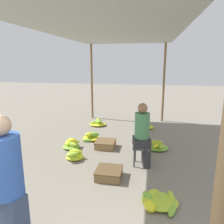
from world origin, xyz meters
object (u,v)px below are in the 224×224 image
vendor_foreground (7,187)px  banana_pile_right_1 (147,126)px  banana_pile_left_1 (71,145)px  banana_pile_right_2 (158,146)px  stool (141,150)px  crate_near (109,173)px  crate_mid (105,144)px  banana_pile_left_3 (98,123)px  banana_pile_right_0 (158,201)px  banana_pile_left_0 (74,155)px  vendor_seated (143,134)px  banana_pile_left_2 (91,137)px

vendor_foreground → banana_pile_right_1: size_ratio=3.48×
banana_pile_left_1 → banana_pile_right_2: (2.13, 0.35, -0.02)m
banana_pile_left_1 → stool: bearing=-18.2°
vendor_foreground → crate_near: bearing=68.0°
banana_pile_left_1 → crate_mid: 0.86m
banana_pile_left_3 → banana_pile_right_0: (1.92, -3.92, -0.03)m
banana_pile_left_0 → banana_pile_right_1: banana_pile_left_0 is taller
stool → banana_pile_left_0: stool is taller
banana_pile_left_1 → banana_pile_right_0: (2.09, -1.86, -0.04)m
crate_near → crate_mid: 1.47m
vendor_seated → banana_pile_left_3: size_ratio=2.36×
crate_mid → banana_pile_left_0: bearing=-125.1°
vendor_seated → banana_pile_left_3: bearing=121.4°
banana_pile_left_2 → banana_pile_left_0: bearing=-91.8°
banana_pile_left_1 → banana_pile_left_2: 0.74m
banana_pile_right_0 → crate_mid: crate_mid is taller
vendor_seated → banana_pile_left_1: vendor_seated is taller
stool → banana_pile_left_0: size_ratio=0.82×
banana_pile_left_3 → banana_pile_right_1: banana_pile_left_3 is taller
vendor_foreground → banana_pile_left_0: (-0.18, 2.46, -0.75)m
banana_pile_left_1 → banana_pile_left_2: bearing=63.9°
vendor_foreground → banana_pile_left_2: vendor_foreground is taller
stool → banana_pile_left_3: stool is taller
vendor_foreground → banana_pile_left_0: size_ratio=3.17×
banana_pile_left_0 → vendor_seated: bearing=-0.6°
banana_pile_left_1 → crate_near: banana_pile_left_1 is taller
banana_pile_left_2 → crate_mid: banana_pile_left_2 is taller
banana_pile_left_0 → crate_mid: bearing=54.9°
banana_pile_right_2 → crate_mid: size_ratio=1.09×
vendor_seated → crate_mid: size_ratio=2.71×
banana_pile_left_2 → banana_pile_right_2: (1.81, -0.31, -0.01)m
vendor_seated → banana_pile_right_1: (0.03, 2.64, -0.62)m
stool → crate_near: (-0.56, -0.64, -0.25)m
banana_pile_left_0 → banana_pile_right_2: size_ratio=0.96×
banana_pile_left_0 → crate_near: bearing=-35.5°
vendor_seated → banana_pile_right_2: (0.35, 0.93, -0.60)m
stool → crate_mid: (-0.93, 0.79, -0.25)m
banana_pile_right_1 → crate_near: crate_near is taller
banana_pile_left_0 → banana_pile_right_0: banana_pile_left_0 is taller
banana_pile_left_2 → banana_pile_right_1: (1.49, 1.40, -0.03)m
banana_pile_left_1 → banana_pile_right_2: 2.16m
banana_pile_right_2 → crate_mid: banana_pile_right_2 is taller
banana_pile_right_2 → crate_near: 1.83m
stool → vendor_foreground: bearing=-117.8°
vendor_foreground → banana_pile_right_0: vendor_foreground is taller
banana_pile_left_3 → banana_pile_right_2: size_ratio=1.05×
stool → banana_pile_right_0: (0.32, -1.27, -0.28)m
stool → banana_pile_right_0: stool is taller
vendor_seated → banana_pile_left_2: vendor_seated is taller
vendor_foreground → banana_pile_left_1: vendor_foreground is taller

